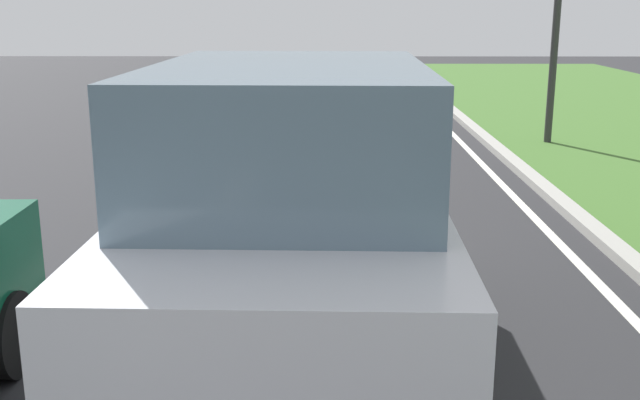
# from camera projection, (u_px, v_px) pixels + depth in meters

# --- Properties ---
(ground_plane) EXTENTS (60.00, 60.00, 0.00)m
(ground_plane) POSITION_uv_depth(u_px,v_px,m) (262.00, 192.00, 11.03)
(ground_plane) COLOR #262628
(lane_line_center) EXTENTS (0.12, 32.00, 0.01)m
(lane_line_center) POSITION_uv_depth(u_px,v_px,m) (214.00, 191.00, 11.03)
(lane_line_center) COLOR silver
(lane_line_center) RESTS_ON ground
(lane_line_right_edge) EXTENTS (0.12, 32.00, 0.01)m
(lane_line_right_edge) POSITION_uv_depth(u_px,v_px,m) (509.00, 192.00, 10.99)
(lane_line_right_edge) COLOR silver
(lane_line_right_edge) RESTS_ON ground
(curb_right) EXTENTS (0.24, 48.00, 0.12)m
(curb_right) POSITION_uv_depth(u_px,v_px,m) (544.00, 188.00, 10.98)
(curb_right) COLOR #9E9B93
(curb_right) RESTS_ON ground
(car_suv_ahead) EXTENTS (2.05, 4.54, 2.28)m
(car_suv_ahead) POSITION_uv_depth(u_px,v_px,m) (293.00, 227.00, 5.18)
(car_suv_ahead) COLOR silver
(car_suv_ahead) RESTS_ON ground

